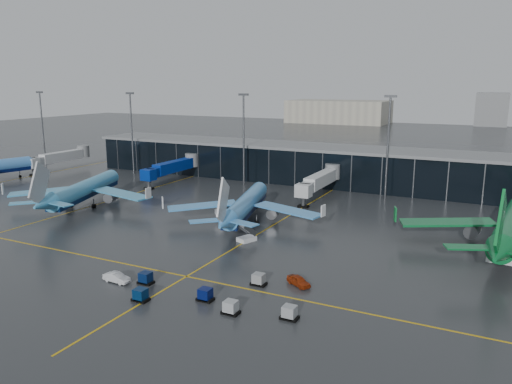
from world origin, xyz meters
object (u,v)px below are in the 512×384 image
at_px(airliner_arkefly, 84,179).
at_px(baggage_carts, 210,294).
at_px(mobile_airstair, 247,237).
at_px(airliner_klm_near, 246,194).
at_px(service_van_red, 299,281).
at_px(service_van_white, 117,277).

relative_size(airliner_arkefly, baggage_carts, 1.64).
distance_m(airliner_arkefly, mobile_airstair, 47.23).
bearing_deg(airliner_klm_near, service_van_red, -64.60).
bearing_deg(service_van_white, mobile_airstair, -15.17).
xyz_separation_m(baggage_carts, service_van_red, (8.76, 9.74, -0.06)).
height_order(airliner_klm_near, baggage_carts, airliner_klm_near).
xyz_separation_m(mobile_airstair, service_van_red, (16.19, -14.77, -0.07)).
bearing_deg(baggage_carts, airliner_arkefly, 149.78).
distance_m(airliner_arkefly, baggage_carts, 62.55).
bearing_deg(service_van_red, mobile_airstair, 78.10).
bearing_deg(mobile_airstair, baggage_carts, -51.36).
height_order(baggage_carts, mobile_airstair, mobile_airstair).
bearing_deg(service_van_red, baggage_carts, 168.50).
distance_m(service_van_red, service_van_white, 26.36).
height_order(airliner_klm_near, mobile_airstair, airliner_klm_near).
bearing_deg(service_van_white, service_van_red, -63.97).
distance_m(airliner_klm_near, baggage_carts, 38.98).
distance_m(mobile_airstair, service_van_white, 26.68).
xyz_separation_m(baggage_carts, mobile_airstair, (-7.44, 24.50, 0.01)).
relative_size(airliner_klm_near, service_van_red, 9.42).
height_order(airliner_klm_near, service_van_white, airliner_klm_near).
height_order(airliner_arkefly, service_van_white, airliner_arkefly).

